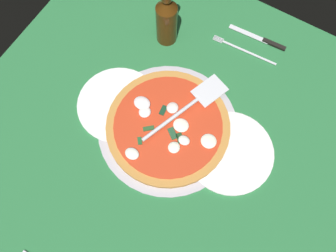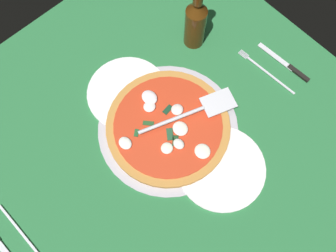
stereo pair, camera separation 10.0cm
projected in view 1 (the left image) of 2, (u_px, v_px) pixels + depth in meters
The scene contains 9 objects.
ground_plane at pixel (166, 147), 100.37cm from camera, with size 110.82×110.82×0.80cm, color #286D3A.
checker_pattern at pixel (166, 147), 99.95cm from camera, with size 110.82×110.82×0.10cm.
pizza_pan at pixel (168, 128), 101.35cm from camera, with size 37.69×37.69×0.86cm, color #B5B0BA.
dinner_plate_left at pixel (118, 104), 103.76cm from camera, with size 22.59×22.59×1.00cm, color white.
dinner_plate_right at pixel (230, 152), 98.81cm from camera, with size 23.02×23.02×1.00cm, color white.
pizza at pixel (168, 126), 100.13cm from camera, with size 33.20×33.20×2.97cm.
pizza_server at pixel (189, 106), 99.60cm from camera, with size 12.78×26.69×1.00cm.
place_setting_far at pixel (253, 46), 110.74cm from camera, with size 20.09×13.97×1.40cm.
beer_bottle at pixel (167, 18), 103.23cm from camera, with size 6.00×6.00×24.36cm.
Camera 1 is at (16.22, -26.08, 95.33)cm, focal length 40.25 mm.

